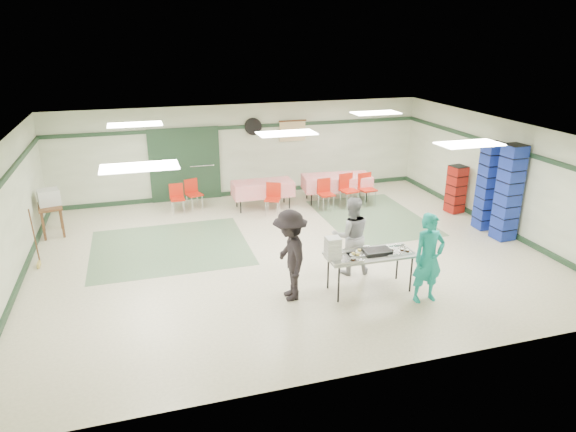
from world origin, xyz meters
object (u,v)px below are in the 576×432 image
object	(u,v)px
printer_table	(50,210)
chair_b	(325,191)
chair_loose_b	(177,195)
office_printer	(49,197)
chair_a	(348,187)
crate_stack_blue_b	(509,193)
chair_c	(366,186)
dining_table_a	(337,182)
chair_d	(273,195)
crate_stack_red	(456,189)
volunteer_teal	(428,258)
serving_table	(370,256)
crate_stack_blue_a	(488,186)
volunteer_dark	(290,255)
volunteer_grey	(351,236)
dining_table_b	(263,188)
chair_loose_a	(193,191)
broom	(34,237)

from	to	relation	value
printer_table	chair_b	bearing A→B (deg)	-10.62
chair_loose_b	office_printer	xyz separation A→B (m)	(-3.05, -0.69, 0.45)
chair_a	crate_stack_blue_b	world-z (taller)	crate_stack_blue_b
chair_c	office_printer	xyz separation A→B (m)	(-8.24, 0.15, 0.38)
chair_c	printer_table	xyz separation A→B (m)	(-8.24, 0.09, 0.07)
dining_table_a	chair_d	xyz separation A→B (m)	(-2.06, -0.57, -0.05)
chair_loose_b	crate_stack_red	bearing A→B (deg)	-17.76
volunteer_teal	chair_a	world-z (taller)	volunteer_teal
serving_table	printer_table	world-z (taller)	serving_table
volunteer_teal	crate_stack_blue_a	bearing A→B (deg)	38.41
crate_stack_blue_a	crate_stack_blue_b	distance (m)	0.73
dining_table_a	chair_loose_b	xyz separation A→B (m)	(-4.53, 0.28, -0.08)
chair_c	chair_loose_b	xyz separation A→B (m)	(-5.19, 0.84, -0.07)
volunteer_teal	chair_b	distance (m)	5.38
crate_stack_red	chair_a	bearing A→B (deg)	153.77
serving_table	volunteer_dark	xyz separation A→B (m)	(-1.53, 0.15, 0.15)
volunteer_grey	crate_stack_red	distance (m)	4.96
volunteer_dark	dining_table_b	bearing A→B (deg)	174.70
dining_table_b	printer_table	xyz separation A→B (m)	(-5.38, -0.47, 0.06)
dining_table_a	crate_stack_red	world-z (taller)	crate_stack_red
chair_b	volunteer_dark	bearing A→B (deg)	-122.95
chair_loose_a	chair_b	bearing A→B (deg)	-36.38
chair_b	broom	distance (m)	7.30
volunteer_teal	crate_stack_blue_b	xyz separation A→B (m)	(3.33, 2.09, 0.30)
serving_table	printer_table	xyz separation A→B (m)	(-6.14, 4.82, -0.08)
chair_a	crate_stack_red	distance (m)	2.92
chair_loose_a	chair_loose_b	size ratio (longest dim) A/B	1.05
crate_stack_red	crate_stack_blue_a	bearing A→B (deg)	-90.00
crate_stack_red	chair_loose_b	bearing A→B (deg)	163.65
serving_table	crate_stack_blue_a	size ratio (longest dim) A/B	0.77
chair_c	broom	xyz separation A→B (m)	(-8.32, -1.74, 0.11)
chair_loose_a	broom	xyz separation A→B (m)	(-3.58, -2.78, 0.15)
crate_stack_blue_a	crate_stack_blue_b	xyz separation A→B (m)	(0.00, -0.73, 0.05)
printer_table	broom	size ratio (longest dim) A/B	0.69
chair_c	crate_stack_blue_a	bearing A→B (deg)	-58.38
office_printer	dining_table_a	bearing A→B (deg)	-11.30
volunteer_grey	crate_stack_blue_a	world-z (taller)	crate_stack_blue_a
chair_loose_b	crate_stack_blue_b	world-z (taller)	crate_stack_blue_b
chair_b	chair_a	bearing A→B (deg)	-4.55
chair_loose_a	chair_loose_b	distance (m)	0.49
chair_loose_a	chair_loose_b	bearing A→B (deg)	-175.86
chair_d	crate_stack_blue_a	xyz separation A→B (m)	(4.78, -2.55, 0.57)
volunteer_grey	chair_loose_b	bearing A→B (deg)	-48.14
chair_c	printer_table	size ratio (longest dim) A/B	1.03
chair_a	chair_c	xyz separation A→B (m)	(0.56, -0.00, -0.02)
dining_table_b	crate_stack_blue_b	bearing A→B (deg)	-37.84
chair_loose_b	broom	distance (m)	4.06
chair_d	chair_b	bearing A→B (deg)	24.99
dining_table_b	crate_stack_blue_a	world-z (taller)	crate_stack_blue_a
chair_loose_b	broom	size ratio (longest dim) A/B	0.62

